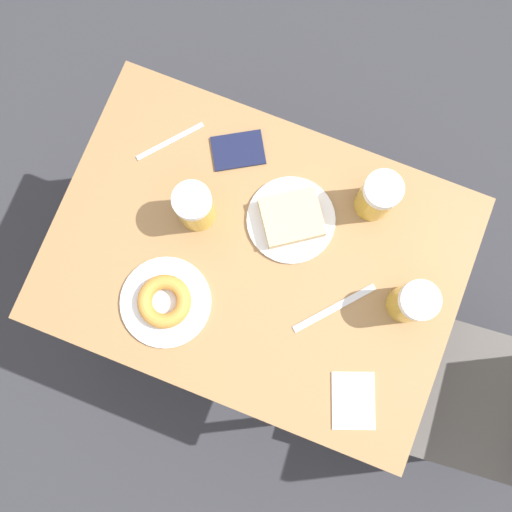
# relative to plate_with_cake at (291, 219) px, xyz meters

# --- Properties ---
(ground_plane) EXTENTS (8.00, 8.00, 0.00)m
(ground_plane) POSITION_rel_plate_with_cake_xyz_m (0.11, -0.05, -0.79)
(ground_plane) COLOR #333338
(table) EXTENTS (0.69, 0.98, 0.77)m
(table) POSITION_rel_plate_with_cake_xyz_m (0.11, -0.05, -0.10)
(table) COLOR #997044
(table) RESTS_ON ground_plane
(plate_with_cake) EXTENTS (0.21, 0.21, 0.05)m
(plate_with_cake) POSITION_rel_plate_with_cake_xyz_m (0.00, 0.00, 0.00)
(plate_with_cake) COLOR silver
(plate_with_cake) RESTS_ON table
(plate_with_donut) EXTENTS (0.21, 0.21, 0.04)m
(plate_with_donut) POSITION_rel_plate_with_cake_xyz_m (0.29, -0.20, -0.00)
(plate_with_donut) COLOR silver
(plate_with_donut) RESTS_ON table
(beer_mug_left) EXTENTS (0.09, 0.09, 0.15)m
(beer_mug_left) POSITION_rel_plate_with_cake_xyz_m (0.09, 0.32, 0.05)
(beer_mug_left) COLOR gold
(beer_mug_left) RESTS_ON table
(beer_mug_center) EXTENTS (0.09, 0.09, 0.15)m
(beer_mug_center) POSITION_rel_plate_with_cake_xyz_m (0.07, -0.21, 0.05)
(beer_mug_center) COLOR gold
(beer_mug_center) RESTS_ON table
(beer_mug_right) EXTENTS (0.09, 0.09, 0.15)m
(beer_mug_right) POSITION_rel_plate_with_cake_xyz_m (-0.11, 0.17, 0.05)
(beer_mug_right) COLOR gold
(beer_mug_right) RESTS_ON table
(napkin_folded) EXTENTS (0.16, 0.14, 0.00)m
(napkin_folded) POSITION_rel_plate_with_cake_xyz_m (0.34, 0.28, -0.02)
(napkin_folded) COLOR white
(napkin_folded) RESTS_ON table
(fork) EXTENTS (0.15, 0.13, 0.00)m
(fork) POSITION_rel_plate_with_cake_xyz_m (-0.08, -0.35, -0.02)
(fork) COLOR silver
(fork) RESTS_ON table
(knife) EXTENTS (0.18, 0.15, 0.00)m
(knife) POSITION_rel_plate_with_cake_xyz_m (0.16, 0.17, -0.02)
(knife) COLOR silver
(knife) RESTS_ON table
(passport_near_edge) EXTENTS (0.14, 0.15, 0.01)m
(passport_near_edge) POSITION_rel_plate_with_cake_xyz_m (-0.12, -0.18, -0.02)
(passport_near_edge) COLOR #141938
(passport_near_edge) RESTS_ON table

